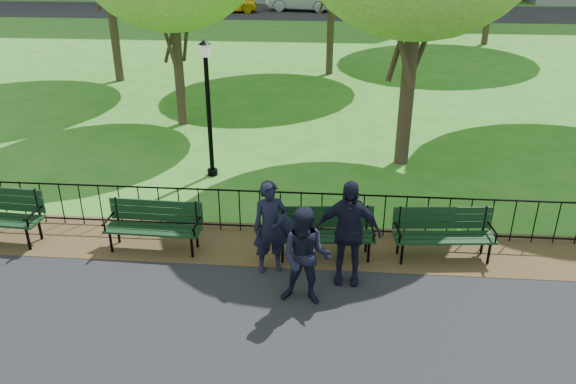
# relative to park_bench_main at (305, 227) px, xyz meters

# --- Properties ---
(ground) EXTENTS (120.00, 120.00, 0.00)m
(ground) POSITION_rel_park_bench_main_xyz_m (0.07, -1.11, -0.63)
(ground) COLOR #286C1C
(dirt_strip) EXTENTS (60.00, 1.60, 0.01)m
(dirt_strip) POSITION_rel_park_bench_main_xyz_m (0.07, 0.39, -0.62)
(dirt_strip) COLOR #3A2C18
(dirt_strip) RESTS_ON ground
(far_street) EXTENTS (70.00, 9.00, 0.01)m
(far_street) POSITION_rel_park_bench_main_xyz_m (0.07, 33.89, -0.63)
(far_street) COLOR black
(far_street) RESTS_ON ground
(iron_fence) EXTENTS (24.06, 0.06, 1.00)m
(iron_fence) POSITION_rel_park_bench_main_xyz_m (0.07, 0.89, -0.13)
(iron_fence) COLOR black
(iron_fence) RESTS_ON ground
(park_bench_main) EXTENTS (1.88, 0.70, 1.00)m
(park_bench_main) POSITION_rel_park_bench_main_xyz_m (0.00, 0.00, 0.00)
(park_bench_main) COLOR black
(park_bench_main) RESTS_ON ground
(park_bench_left_a) EXTENTS (1.78, 0.60, 1.00)m
(park_bench_left_a) POSITION_rel_park_bench_main_xyz_m (-2.79, 0.13, -0.06)
(park_bench_left_a) COLOR black
(park_bench_left_a) RESTS_ON ground
(park_bench_right_a) EXTENTS (1.83, 0.72, 1.01)m
(park_bench_right_a) POSITION_rel_park_bench_main_xyz_m (2.47, 0.26, -0.05)
(park_bench_right_a) COLOR black
(park_bench_right_a) RESTS_ON ground
(lamppost) EXTENTS (0.29, 0.29, 3.24)m
(lamppost) POSITION_rel_park_bench_main_xyz_m (-2.46, 3.62, 1.13)
(lamppost) COLOR black
(lamppost) RESTS_ON ground
(person_left) EXTENTS (0.70, 0.57, 1.67)m
(person_left) POSITION_rel_park_bench_main_xyz_m (-0.57, -0.45, 0.21)
(person_left) COLOR black
(person_left) RESTS_ON asphalt_path
(person_mid) EXTENTS (0.85, 0.52, 1.65)m
(person_mid) POSITION_rel_park_bench_main_xyz_m (0.08, -1.34, 0.20)
(person_mid) COLOR black
(person_mid) RESTS_ON asphalt_path
(person_right) EXTENTS (1.10, 0.50, 1.84)m
(person_right) POSITION_rel_park_bench_main_xyz_m (0.73, -0.67, 0.30)
(person_right) COLOR black
(person_right) RESTS_ON asphalt_path
(taxi) EXTENTS (4.68, 2.68, 1.50)m
(taxi) POSITION_rel_park_bench_main_xyz_m (-7.54, 33.03, 0.13)
(taxi) COLOR yellow
(taxi) RESTS_ON far_street
(sedan_dark) EXTENTS (5.77, 3.66, 1.56)m
(sedan_dark) POSITION_rel_park_bench_main_xyz_m (4.20, 32.50, 0.16)
(sedan_dark) COLOR black
(sedan_dark) RESTS_ON far_street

